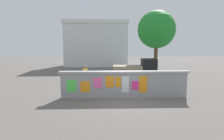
{
  "coord_description": "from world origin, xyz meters",
  "views": [
    {
      "loc": [
        -1.1,
        -11.07,
        3.03
      ],
      "look_at": [
        -0.64,
        1.58,
        1.39
      ],
      "focal_mm": 31.78,
      "sensor_mm": 36.0,
      "label": 1
    }
  ],
  "objects_px": {
    "motorcycle": "(111,83)",
    "person_walking": "(85,75)",
    "auto_rickshaw_truck": "(137,70)",
    "bicycle_far": "(158,86)",
    "bicycle_near": "(85,78)",
    "tree_roadside": "(156,30)"
  },
  "relations": [
    {
      "from": "motorcycle",
      "to": "tree_roadside",
      "type": "relative_size",
      "value": 0.29
    },
    {
      "from": "bicycle_near",
      "to": "tree_roadside",
      "type": "relative_size",
      "value": 0.26
    },
    {
      "from": "bicycle_near",
      "to": "tree_roadside",
      "type": "xyz_separation_m",
      "value": [
        6.87,
        4.41,
        4.15
      ]
    },
    {
      "from": "person_walking",
      "to": "auto_rickshaw_truck",
      "type": "bearing_deg",
      "value": 38.14
    },
    {
      "from": "tree_roadside",
      "to": "bicycle_near",
      "type": "bearing_deg",
      "value": -147.26
    },
    {
      "from": "motorcycle",
      "to": "person_walking",
      "type": "xyz_separation_m",
      "value": [
        -1.76,
        0.22,
        0.52
      ]
    },
    {
      "from": "auto_rickshaw_truck",
      "to": "motorcycle",
      "type": "distance_m",
      "value": 4.12
    },
    {
      "from": "auto_rickshaw_truck",
      "to": "bicycle_near",
      "type": "xyz_separation_m",
      "value": [
        -4.32,
        -0.65,
        -0.54
      ]
    },
    {
      "from": "motorcycle",
      "to": "bicycle_near",
      "type": "xyz_separation_m",
      "value": [
        -2.03,
        2.75,
        -0.1
      ]
    },
    {
      "from": "bicycle_near",
      "to": "tree_roadside",
      "type": "height_order",
      "value": "tree_roadside"
    },
    {
      "from": "bicycle_far",
      "to": "person_walking",
      "type": "distance_m",
      "value": 4.9
    },
    {
      "from": "motorcycle",
      "to": "tree_roadside",
      "type": "distance_m",
      "value": 9.54
    },
    {
      "from": "auto_rickshaw_truck",
      "to": "tree_roadside",
      "type": "xyz_separation_m",
      "value": [
        2.55,
        3.76,
        3.61
      ]
    },
    {
      "from": "bicycle_far",
      "to": "tree_roadside",
      "type": "xyz_separation_m",
      "value": [
        1.79,
        7.71,
        4.15
      ]
    },
    {
      "from": "person_walking",
      "to": "bicycle_far",
      "type": "bearing_deg",
      "value": -9.19
    },
    {
      "from": "auto_rickshaw_truck",
      "to": "tree_roadside",
      "type": "distance_m",
      "value": 5.81
    },
    {
      "from": "auto_rickshaw_truck",
      "to": "bicycle_far",
      "type": "bearing_deg",
      "value": -79.14
    },
    {
      "from": "bicycle_far",
      "to": "person_walking",
      "type": "relative_size",
      "value": 1.06
    },
    {
      "from": "motorcycle",
      "to": "bicycle_far",
      "type": "bearing_deg",
      "value": -10.3
    },
    {
      "from": "auto_rickshaw_truck",
      "to": "bicycle_far",
      "type": "relative_size",
      "value": 2.15
    },
    {
      "from": "bicycle_near",
      "to": "person_walking",
      "type": "relative_size",
      "value": 1.05
    },
    {
      "from": "auto_rickshaw_truck",
      "to": "bicycle_near",
      "type": "bearing_deg",
      "value": -171.43
    }
  ]
}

